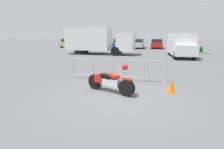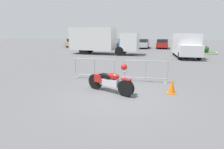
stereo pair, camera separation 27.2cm
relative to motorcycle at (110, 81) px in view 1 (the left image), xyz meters
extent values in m
plane|color=#5B5B5E|center=(0.35, -0.35, -0.48)|extent=(120.00, 120.00, 0.00)
cylinder|color=black|center=(0.72, -0.31, -0.15)|extent=(0.67, 0.42, 0.65)
cylinder|color=black|center=(-0.72, 0.31, -0.15)|extent=(0.67, 0.42, 0.65)
cube|color=silver|center=(0.00, 0.00, -0.05)|extent=(0.88, 0.56, 0.28)
ellipsoid|color=#B21E19|center=(0.17, -0.07, 0.23)|extent=(0.62, 0.47, 0.26)
cube|color=black|center=(-0.17, 0.07, 0.19)|extent=(0.59, 0.47, 0.12)
cube|color=#B21E19|center=(-0.48, 0.21, 0.05)|extent=(0.46, 0.44, 0.32)
cube|color=#B21E19|center=(0.72, -0.31, 0.19)|extent=(0.43, 0.29, 0.06)
cylinder|color=silver|center=(0.63, -0.27, 0.33)|extent=(0.05, 0.05, 0.46)
sphere|color=silver|center=(0.67, -0.29, 0.50)|extent=(0.16, 0.16, 0.16)
sphere|color=#B21E19|center=(0.63, -0.27, 0.65)|extent=(0.24, 0.24, 0.24)
cylinder|color=#9EA0A5|center=(-1.32, 1.90, 0.57)|extent=(2.19, 0.17, 0.04)
cylinder|color=#9EA0A5|center=(-1.32, 1.90, -0.28)|extent=(2.19, 0.17, 0.04)
cylinder|color=#9EA0A5|center=(-2.36, 1.84, 0.15)|extent=(0.05, 0.05, 0.85)
cylinder|color=#9EA0A5|center=(-1.32, 1.90, 0.15)|extent=(0.05, 0.05, 0.85)
cylinder|color=#9EA0A5|center=(-0.27, 1.96, 0.15)|extent=(0.05, 0.05, 0.85)
cube|color=#9EA0A5|center=(-2.29, 1.85, -0.46)|extent=(0.09, 0.44, 0.03)
cube|color=#9EA0A5|center=(-0.34, 1.96, -0.46)|extent=(0.09, 0.44, 0.03)
cylinder|color=#9EA0A5|center=(1.32, 1.90, 0.57)|extent=(2.19, 0.17, 0.04)
cylinder|color=#9EA0A5|center=(1.32, 1.90, -0.28)|extent=(2.19, 0.17, 0.04)
cylinder|color=#9EA0A5|center=(0.28, 1.84, 0.15)|extent=(0.05, 0.05, 0.85)
cylinder|color=#9EA0A5|center=(1.32, 1.90, 0.15)|extent=(0.05, 0.05, 0.85)
cylinder|color=#9EA0A5|center=(2.36, 1.96, 0.15)|extent=(0.05, 0.05, 0.85)
cube|color=#9EA0A5|center=(0.35, 1.85, -0.46)|extent=(0.09, 0.44, 0.03)
cube|color=#9EA0A5|center=(2.29, 1.96, -0.46)|extent=(0.09, 0.44, 0.03)
cube|color=silver|center=(-5.26, 12.82, 1.25)|extent=(5.10, 2.53, 2.50)
cube|color=silver|center=(-0.97, 12.62, 0.95)|extent=(1.90, 2.27, 1.90)
cylinder|color=black|center=(-1.85, 13.63, 0.00)|extent=(0.97, 0.32, 0.96)
cylinder|color=black|center=(-1.94, 11.70, 0.00)|extent=(0.97, 0.32, 0.96)
cylinder|color=black|center=(-6.07, 13.83, 0.00)|extent=(0.97, 0.32, 0.96)
cylinder|color=black|center=(-6.16, 11.90, 0.00)|extent=(0.97, 0.32, 0.96)
cube|color=silver|center=(4.69, 12.36, 0.83)|extent=(2.16, 4.18, 2.00)
cube|color=silver|center=(4.79, 9.86, 0.36)|extent=(1.93, 0.98, 1.00)
cylinder|color=black|center=(5.61, 10.30, -0.12)|extent=(0.27, 0.73, 0.72)
cylinder|color=black|center=(3.93, 10.23, -0.12)|extent=(0.27, 0.73, 0.72)
cylinder|color=black|center=(5.48, 13.59, -0.12)|extent=(0.27, 0.73, 0.72)
cylinder|color=black|center=(3.80, 13.53, -0.12)|extent=(0.27, 0.73, 0.72)
cube|color=tan|center=(-12.00, 21.94, 0.12)|extent=(1.87, 4.27, 0.68)
cube|color=#1E232B|center=(-12.01, 21.79, 0.70)|extent=(1.66, 2.21, 0.49)
cylinder|color=black|center=(-12.67, 23.31, -0.17)|extent=(0.24, 0.63, 0.63)
cylinder|color=black|center=(-11.23, 23.25, -0.17)|extent=(0.24, 0.63, 0.63)
cylinder|color=black|center=(-12.77, 20.62, -0.17)|extent=(0.24, 0.63, 0.63)
cylinder|color=black|center=(-11.34, 20.56, -0.17)|extent=(0.24, 0.63, 0.63)
cube|color=maroon|center=(-9.04, 22.20, 0.10)|extent=(1.82, 4.14, 0.66)
cube|color=#1E232B|center=(-9.05, 22.05, 0.67)|extent=(1.61, 2.14, 0.47)
cylinder|color=black|center=(-9.69, 23.53, -0.17)|extent=(0.23, 0.61, 0.61)
cylinder|color=black|center=(-8.30, 23.47, -0.17)|extent=(0.23, 0.61, 0.61)
cylinder|color=black|center=(-9.79, 20.92, -0.17)|extent=(0.23, 0.61, 0.61)
cylinder|color=black|center=(-8.40, 20.87, -0.17)|extent=(0.23, 0.61, 0.61)
cube|color=yellow|center=(-6.08, 22.05, 0.10)|extent=(1.82, 4.15, 0.67)
cube|color=#1E232B|center=(-6.09, 21.90, 0.67)|extent=(1.61, 2.15, 0.48)
cylinder|color=black|center=(-6.73, 23.38, -0.17)|extent=(0.23, 0.62, 0.61)
cylinder|color=black|center=(-5.33, 23.33, -0.17)|extent=(0.23, 0.62, 0.61)
cylinder|color=black|center=(-6.83, 20.77, -0.17)|extent=(0.23, 0.62, 0.61)
cylinder|color=black|center=(-5.43, 20.71, -0.17)|extent=(0.23, 0.62, 0.61)
cube|color=#284799|center=(-3.12, 22.61, 0.14)|extent=(1.94, 4.42, 0.71)
cube|color=#1E232B|center=(-3.13, 22.46, 0.75)|extent=(1.72, 2.29, 0.51)
cylinder|color=black|center=(-3.81, 24.03, -0.15)|extent=(0.25, 0.66, 0.65)
cylinder|color=black|center=(-2.32, 23.98, -0.15)|extent=(0.25, 0.66, 0.65)
cylinder|color=black|center=(-3.92, 21.25, -0.15)|extent=(0.25, 0.66, 0.65)
cylinder|color=black|center=(-2.43, 21.19, -0.15)|extent=(0.25, 0.66, 0.65)
cube|color=#B7BABF|center=(-0.16, 22.05, 0.13)|extent=(1.90, 4.32, 0.69)
cube|color=#1E232B|center=(-0.16, 21.91, 0.72)|extent=(1.68, 2.24, 0.49)
cylinder|color=black|center=(-0.83, 23.44, -0.16)|extent=(0.24, 0.64, 0.63)
cylinder|color=black|center=(0.62, 23.39, -0.16)|extent=(0.24, 0.64, 0.63)
cylinder|color=black|center=(-0.94, 20.72, -0.16)|extent=(0.24, 0.64, 0.63)
cylinder|color=black|center=(0.52, 20.67, -0.16)|extent=(0.24, 0.64, 0.63)
cube|color=#B21E19|center=(2.80, 22.52, 0.12)|extent=(1.88, 4.28, 0.69)
cube|color=#1E232B|center=(2.80, 22.37, 0.71)|extent=(1.66, 2.22, 0.49)
cylinder|color=black|center=(2.14, 23.89, -0.16)|extent=(0.24, 0.64, 0.63)
cylinder|color=black|center=(3.58, 23.84, -0.16)|extent=(0.24, 0.64, 0.63)
cylinder|color=black|center=(2.03, 21.20, -0.16)|extent=(0.24, 0.64, 0.63)
cylinder|color=black|center=(3.47, 21.14, -0.16)|extent=(0.24, 0.64, 0.63)
cylinder|color=#262838|center=(-3.81, 19.07, -0.05)|extent=(0.33, 0.33, 0.85)
cylinder|color=beige|center=(-3.81, 19.07, 0.68)|extent=(0.46, 0.46, 0.62)
sphere|color=tan|center=(-3.81, 19.07, 1.10)|extent=(0.22, 0.22, 0.22)
cylinder|color=#ADA89E|center=(6.99, 16.52, -0.41)|extent=(3.87, 3.87, 0.14)
cylinder|color=#38662D|center=(6.99, 16.52, -0.33)|extent=(3.56, 3.56, 0.02)
sphere|color=#1E511E|center=(7.44, 15.93, 0.02)|extent=(0.84, 0.84, 0.84)
sphere|color=#33702D|center=(6.59, 15.66, 0.01)|extent=(0.83, 0.83, 0.83)
sphere|color=#33702D|center=(6.86, 16.62, 0.02)|extent=(0.84, 0.84, 0.84)
cube|color=orange|center=(2.46, 0.45, -0.46)|extent=(0.34, 0.34, 0.03)
cone|color=orange|center=(2.46, 0.45, -0.17)|extent=(0.28, 0.28, 0.56)
camera|label=1|loc=(1.44, -6.67, 1.89)|focal=28.00mm
camera|label=2|loc=(1.71, -6.61, 1.89)|focal=28.00mm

